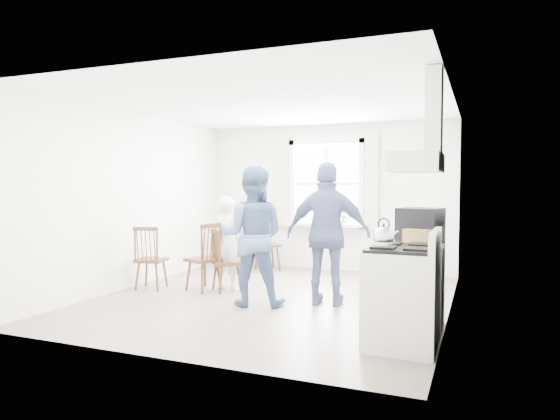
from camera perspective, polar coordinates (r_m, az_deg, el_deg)
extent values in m
cube|color=#7C6C60|center=(6.82, -0.85, -10.16)|extent=(4.62, 5.12, 0.02)
cube|color=silver|center=(9.02, 5.39, 1.44)|extent=(4.62, 0.04, 2.64)
cube|color=silver|center=(4.44, -13.64, -0.23)|extent=(4.62, 0.04, 2.64)
cube|color=silver|center=(7.81, -16.38, 1.10)|extent=(0.04, 5.12, 2.64)
cube|color=silver|center=(6.13, 19.08, 0.56)|extent=(0.04, 5.12, 2.64)
cube|color=white|center=(6.73, -0.87, 12.13)|extent=(4.62, 5.12, 0.02)
cube|color=white|center=(8.98, 5.33, 3.03)|extent=(1.20, 0.02, 1.40)
cube|color=silver|center=(8.99, 5.30, 7.79)|extent=(1.38, 0.09, 0.09)
cube|color=silver|center=(8.98, 5.26, -1.73)|extent=(1.38, 0.09, 0.09)
cube|color=silver|center=(9.16, 1.41, 3.04)|extent=(0.09, 0.09, 1.58)
cube|color=silver|center=(8.79, 9.31, 3.01)|extent=(0.09, 0.09, 1.58)
cube|color=silver|center=(8.91, 5.12, -1.67)|extent=(1.38, 0.24, 0.06)
cube|color=beige|center=(9.21, 0.35, 3.35)|extent=(0.24, 0.05, 1.70)
cube|color=beige|center=(8.74, 10.41, 3.32)|extent=(0.24, 0.05, 1.70)
cube|color=silver|center=(4.80, 15.33, 5.24)|extent=(0.45, 0.76, 0.18)
cube|color=silver|center=(4.83, 17.21, 10.80)|extent=(0.14, 0.30, 0.76)
cube|color=gray|center=(9.41, -3.19, -3.98)|extent=(0.40, 0.30, 0.80)
cube|color=white|center=(4.94, 13.78, -9.76)|extent=(0.65, 0.76, 0.92)
cube|color=black|center=(4.85, 13.85, -4.28)|extent=(0.61, 0.72, 0.03)
cube|color=white|center=(4.81, 17.35, -3.38)|extent=(0.06, 0.76, 0.20)
cylinder|color=silver|center=(4.95, 9.83, -6.85)|extent=(0.02, 0.61, 0.02)
sphere|color=silver|center=(4.75, 11.75, -3.04)|extent=(0.20, 0.20, 0.20)
cylinder|color=silver|center=(4.76, 11.75, -3.74)|extent=(0.18, 0.18, 0.04)
torus|color=black|center=(4.74, 11.77, -1.61)|extent=(0.12, 0.04, 0.12)
cube|color=silver|center=(5.61, 15.59, -8.35)|extent=(0.50, 0.55, 0.90)
cube|color=black|center=(5.60, 15.72, -2.66)|extent=(0.51, 0.48, 0.20)
cube|color=black|center=(5.59, 15.75, -0.70)|extent=(0.51, 0.48, 0.18)
cube|color=#9B814B|center=(5.38, 15.49, -3.05)|extent=(0.31, 0.26, 0.17)
cube|color=#432615|center=(7.60, -14.50, -5.55)|extent=(0.46, 0.45, 0.05)
cube|color=#432615|center=(7.41, -15.10, -3.77)|extent=(0.38, 0.13, 0.51)
cylinder|color=#432615|center=(7.63, -14.48, -7.20)|extent=(0.03, 0.03, 0.41)
cube|color=#432615|center=(7.25, -6.12, -6.01)|extent=(0.53, 0.53, 0.05)
cube|color=#432615|center=(7.17, -7.37, -4.14)|extent=(0.30, 0.29, 0.49)
cylinder|color=#432615|center=(7.29, -6.11, -7.67)|extent=(0.03, 0.03, 0.39)
cube|color=#432615|center=(7.33, -8.74, -5.62)|extent=(0.51, 0.52, 0.05)
cube|color=#432615|center=(7.16, -7.80, -3.63)|extent=(0.18, 0.40, 0.54)
cylinder|color=#432615|center=(7.36, -8.73, -7.43)|extent=(0.04, 0.04, 0.43)
imported|color=white|center=(7.31, -6.08, -3.78)|extent=(0.57, 0.57, 1.37)
imported|color=slate|center=(6.35, -3.18, -2.98)|extent=(1.05, 1.05, 1.76)
imported|color=navy|center=(6.37, 5.51, -2.73)|extent=(1.20, 1.20, 1.82)
imported|color=#34753C|center=(8.78, 7.41, -0.55)|extent=(0.21, 0.21, 0.31)
cube|color=#432615|center=(8.92, -1.45, -4.01)|extent=(0.58, 0.58, 0.05)
cube|color=#432615|center=(8.84, -2.57, -2.31)|extent=(0.31, 0.34, 0.54)
cylinder|color=#432615|center=(8.95, -1.44, -5.52)|extent=(0.04, 0.04, 0.43)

